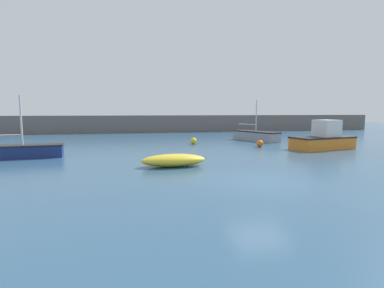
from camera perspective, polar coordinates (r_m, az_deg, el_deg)
ground_plane at (r=13.35m, az=12.69°, el=-7.56°), size 120.00×120.00×0.20m
harbor_breakwater at (r=44.82m, az=-4.85°, el=3.91°), size 66.54×2.45×2.45m
sailboat_short_mast at (r=22.58m, az=-29.53°, el=-1.17°), size 5.29×2.06×4.08m
rowboat_blue_near at (r=16.67m, az=-3.52°, el=-3.10°), size 3.63×1.57×0.69m
sailboat_twin_hulled at (r=31.82m, az=12.05°, el=1.55°), size 3.50×5.53×4.22m
cabin_cruiser_white at (r=26.64m, az=23.76°, el=0.87°), size 5.59×3.25×2.35m
mooring_buoy_yellow at (r=27.90m, az=0.30°, el=0.59°), size 0.59×0.59×0.59m
mooring_buoy_orange at (r=26.41m, az=12.80°, el=0.10°), size 0.58×0.58×0.58m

